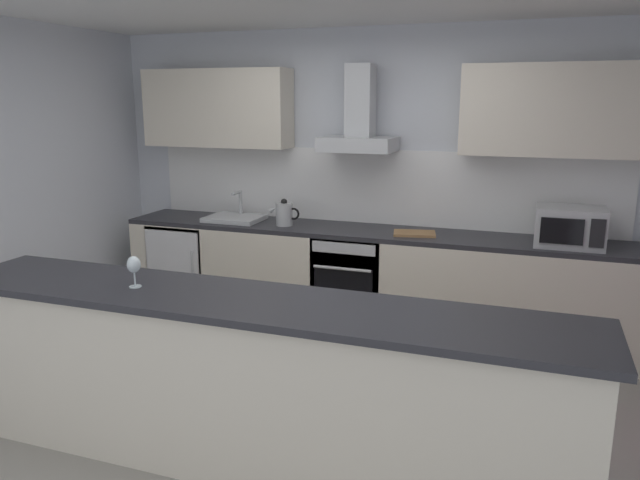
{
  "coord_description": "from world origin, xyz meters",
  "views": [
    {
      "loc": [
        1.37,
        -3.36,
        2.0
      ],
      "look_at": [
        -0.0,
        0.48,
        1.05
      ],
      "focal_mm": 34.31,
      "sensor_mm": 36.0,
      "label": 1
    }
  ],
  "objects": [
    {
      "name": "wall_back",
      "position": [
        0.0,
        1.97,
        1.3
      ],
      "size": [
        5.97,
        0.12,
        2.6
      ],
      "primitive_type": "cube",
      "color": "silver",
      "rests_on": "ground"
    },
    {
      "name": "chopping_board",
      "position": [
        0.45,
        1.54,
        0.91
      ],
      "size": [
        0.38,
        0.28,
        0.02
      ],
      "primitive_type": "cube",
      "rotation": [
        0.0,
        0.0,
        0.2
      ],
      "color": "#9E7247",
      "rests_on": "counter_back"
    },
    {
      "name": "oven",
      "position": [
        -0.08,
        1.56,
        0.46
      ],
      "size": [
        0.6,
        0.62,
        0.8
      ],
      "color": "slate",
      "rests_on": "ground"
    },
    {
      "name": "refrigerator",
      "position": [
        -1.73,
        1.56,
        0.43
      ],
      "size": [
        0.58,
        0.6,
        0.85
      ],
      "color": "white",
      "rests_on": "ground"
    },
    {
      "name": "sink",
      "position": [
        -1.23,
        1.57,
        0.93
      ],
      "size": [
        0.5,
        0.4,
        0.26
      ],
      "color": "silver",
      "rests_on": "counter_back"
    },
    {
      "name": "kettle",
      "position": [
        -0.71,
        1.53,
        1.01
      ],
      "size": [
        0.29,
        0.15,
        0.24
      ],
      "color": "#B7BABC",
      "rests_on": "counter_back"
    },
    {
      "name": "counter_island",
      "position": [
        -0.02,
        -0.62,
        0.49
      ],
      "size": [
        3.61,
        0.64,
        0.98
      ],
      "color": "beige",
      "rests_on": "ground"
    },
    {
      "name": "microwave",
      "position": [
        1.63,
        1.53,
        1.05
      ],
      "size": [
        0.5,
        0.38,
        0.3
      ],
      "color": "#B7BABC",
      "rests_on": "counter_back"
    },
    {
      "name": "backsplash_tile",
      "position": [
        0.0,
        1.9,
        1.23
      ],
      "size": [
        4.23,
        0.02,
        0.66
      ],
      "primitive_type": "cube",
      "color": "white"
    },
    {
      "name": "wine_glass",
      "position": [
        -0.69,
        -0.65,
        1.1
      ],
      "size": [
        0.08,
        0.08,
        0.18
      ],
      "color": "silver",
      "rests_on": "counter_island"
    },
    {
      "name": "counter_back",
      "position": [
        0.0,
        1.59,
        0.45
      ],
      "size": [
        4.37,
        0.6,
        0.9
      ],
      "color": "beige",
      "rests_on": "ground"
    },
    {
      "name": "upper_cabinets",
      "position": [
        -0.0,
        1.74,
        1.91
      ],
      "size": [
        4.32,
        0.32,
        0.7
      ],
      "color": "beige"
    },
    {
      "name": "ground",
      "position": [
        0.0,
        0.0,
        -0.01
      ],
      "size": [
        5.97,
        4.82,
        0.02
      ],
      "primitive_type": "cube",
      "color": "gray"
    },
    {
      "name": "range_hood",
      "position": [
        -0.08,
        1.69,
        1.79
      ],
      "size": [
        0.62,
        0.45,
        0.72
      ],
      "color": "#B7BABC"
    }
  ]
}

